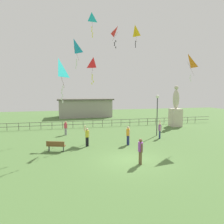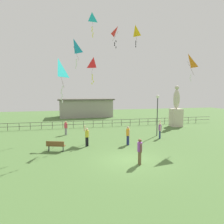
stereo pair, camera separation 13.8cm
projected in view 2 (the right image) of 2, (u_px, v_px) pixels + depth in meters
ground_plane at (131, 161)px, 14.17m from camera, size 80.00×80.00×0.00m
statue_monument at (176, 112)px, 27.96m from camera, size 1.42×1.42×5.67m
lamppost at (157, 106)px, 21.92m from camera, size 0.36×0.36×4.49m
park_bench at (56, 146)px, 16.35m from camera, size 1.55×0.90×0.85m
person_0 at (128, 134)px, 18.25m from camera, size 0.32×0.49×1.70m
person_1 at (87, 136)px, 17.77m from camera, size 0.52×0.33×1.93m
person_2 at (160, 129)px, 20.77m from camera, size 0.37×0.49×1.92m
person_3 at (66, 127)px, 22.48m from camera, size 0.40×0.32×1.57m
person_4 at (140, 150)px, 13.32m from camera, size 0.32×0.53×1.74m
kite_0 at (94, 65)px, 21.43m from camera, size 0.99×1.11×2.82m
kite_1 at (74, 47)px, 17.37m from camera, size 0.97×1.00×2.47m
kite_2 at (118, 32)px, 21.72m from camera, size 1.10×1.26×2.24m
kite_3 at (92, 19)px, 25.17m from camera, size 0.93×0.62×3.10m
kite_4 at (135, 31)px, 25.29m from camera, size 0.87×0.94×2.73m
kite_5 at (58, 69)px, 14.94m from camera, size 1.02×1.21×3.31m
kite_7 at (188, 62)px, 18.75m from camera, size 1.16×0.80×2.46m
waterfront_railing at (94, 123)px, 27.53m from camera, size 36.03×0.06×0.95m
pavilion_building at (86, 108)px, 39.06m from camera, size 10.42×5.06×3.50m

